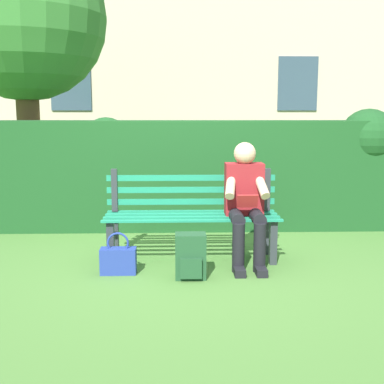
{
  "coord_description": "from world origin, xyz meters",
  "views": [
    {
      "loc": [
        0.14,
        4.86,
        1.48
      ],
      "look_at": [
        0.0,
        0.1,
        0.72
      ],
      "focal_mm": 46.11,
      "sensor_mm": 36.0,
      "label": 1
    }
  ],
  "objects_px": {
    "backpack": "(191,256)",
    "handbag": "(118,260)",
    "tree": "(17,22)",
    "park_bench": "(192,214)",
    "person_seated": "(245,200)"
  },
  "relations": [
    {
      "from": "tree",
      "to": "handbag",
      "type": "height_order",
      "value": "tree"
    },
    {
      "from": "backpack",
      "to": "person_seated",
      "type": "bearing_deg",
      "value": -140.24
    },
    {
      "from": "person_seated",
      "to": "backpack",
      "type": "bearing_deg",
      "value": 39.76
    },
    {
      "from": "park_bench",
      "to": "person_seated",
      "type": "distance_m",
      "value": 0.58
    },
    {
      "from": "park_bench",
      "to": "backpack",
      "type": "relative_size",
      "value": 4.28
    },
    {
      "from": "tree",
      "to": "handbag",
      "type": "bearing_deg",
      "value": 119.15
    },
    {
      "from": "park_bench",
      "to": "tree",
      "type": "bearing_deg",
      "value": -47.67
    },
    {
      "from": "tree",
      "to": "backpack",
      "type": "xyz_separation_m",
      "value": [
        -2.49,
        3.4,
        -2.61
      ]
    },
    {
      "from": "person_seated",
      "to": "tree",
      "type": "bearing_deg",
      "value": -44.05
    },
    {
      "from": "park_bench",
      "to": "person_seated",
      "type": "relative_size",
      "value": 1.47
    },
    {
      "from": "tree",
      "to": "park_bench",
      "type": "bearing_deg",
      "value": 132.33
    },
    {
      "from": "person_seated",
      "to": "handbag",
      "type": "xyz_separation_m",
      "value": [
        1.22,
        0.32,
        -0.51
      ]
    },
    {
      "from": "tree",
      "to": "backpack",
      "type": "bearing_deg",
      "value": 126.19
    },
    {
      "from": "backpack",
      "to": "handbag",
      "type": "xyz_separation_m",
      "value": [
        0.67,
        -0.14,
        -0.07
      ]
    },
    {
      "from": "tree",
      "to": "backpack",
      "type": "distance_m",
      "value": 4.96
    }
  ]
}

